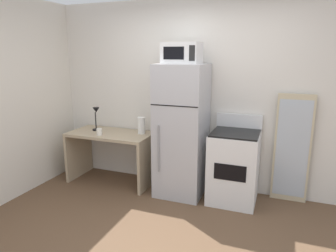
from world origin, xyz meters
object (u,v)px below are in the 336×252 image
at_px(desk_lamp, 96,115).
at_px(coffee_mug, 99,132).
at_px(refrigerator, 182,131).
at_px(oven_range, 234,166).
at_px(microwave, 182,53).
at_px(leaning_mirror, 292,149).
at_px(desk, 111,147).
at_px(paper_towel_roll, 142,125).

height_order(desk_lamp, coffee_mug, desk_lamp).
height_order(refrigerator, oven_range, refrigerator).
bearing_deg(coffee_mug, oven_range, 5.84).
distance_m(refrigerator, oven_range, 0.81).
distance_m(desk_lamp, oven_range, 2.12).
relative_size(microwave, leaning_mirror, 0.33).
bearing_deg(leaning_mirror, microwave, -168.05).
relative_size(coffee_mug, oven_range, 0.09).
bearing_deg(microwave, leaning_mirror, 11.95).
bearing_deg(microwave, desk_lamp, 177.62).
relative_size(coffee_mug, leaning_mirror, 0.07).
distance_m(refrigerator, leaning_mirror, 1.42).
bearing_deg(refrigerator, desk, -179.94).
bearing_deg(oven_range, desk, -179.44).
xyz_separation_m(refrigerator, oven_range, (0.70, 0.02, -0.41)).
bearing_deg(desk_lamp, refrigerator, -1.48).
xyz_separation_m(coffee_mug, leaning_mirror, (2.55, 0.45, -0.10)).
height_order(paper_towel_roll, coffee_mug, paper_towel_roll).
xyz_separation_m(desk, microwave, (1.09, -0.02, 1.35)).
height_order(desk, paper_towel_roll, paper_towel_roll).
relative_size(paper_towel_roll, refrigerator, 0.14).
xyz_separation_m(desk, desk_lamp, (-0.26, 0.04, 0.46)).
relative_size(desk, paper_towel_roll, 5.10).
distance_m(oven_range, leaning_mirror, 0.76).
bearing_deg(coffee_mug, paper_towel_roll, 28.75).
relative_size(paper_towel_roll, microwave, 0.52).
xyz_separation_m(oven_range, leaning_mirror, (0.68, 0.26, 0.23)).
bearing_deg(coffee_mug, microwave, 7.51).
height_order(oven_range, leaning_mirror, leaning_mirror).
xyz_separation_m(desk_lamp, refrigerator, (1.35, -0.03, -0.11)).
relative_size(desk, leaning_mirror, 0.87).
relative_size(desk, oven_range, 1.11).
distance_m(paper_towel_roll, leaning_mirror, 2.04).
distance_m(paper_towel_roll, oven_range, 1.41).
height_order(paper_towel_roll, refrigerator, refrigerator).
bearing_deg(oven_range, microwave, -176.95).
xyz_separation_m(desk, oven_range, (1.79, 0.02, -0.06)).
xyz_separation_m(desk, paper_towel_roll, (0.44, 0.11, 0.34)).
height_order(paper_towel_roll, oven_range, oven_range).
bearing_deg(desk_lamp, coffee_mug, -49.23).
height_order(refrigerator, microwave, microwave).
bearing_deg(paper_towel_roll, desk, -165.66).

